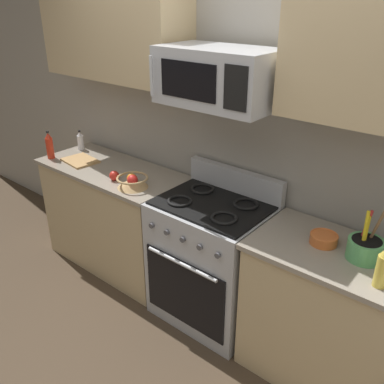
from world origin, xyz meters
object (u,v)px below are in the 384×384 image
microwave (218,77)px  bottle_hot_sauce (50,146)px  prep_bowl (324,239)px  range_oven (211,260)px  fruit_basket (132,181)px  apple_loose (114,176)px  bottle_oil (383,268)px  cutting_board (80,161)px  utensil_crock (365,248)px  bottle_vinegar (80,141)px

microwave → bottle_hot_sauce: microwave is taller
prep_bowl → range_oven: bearing=-177.8°
fruit_basket → bottle_hot_sauce: bottle_hot_sauce is taller
range_oven → apple_loose: range_oven is taller
apple_loose → bottle_oil: size_ratio=0.32×
cutting_board → utensil_crock: bearing=2.4°
apple_loose → bottle_oil: bottle_oil is taller
bottle_oil → fruit_basket: bearing=179.4°
range_oven → utensil_crock: bearing=1.5°
utensil_crock → cutting_board: bearing=-177.6°
range_oven → bottle_oil: bottle_oil is taller
prep_bowl → apple_loose: bearing=-173.8°
range_oven → fruit_basket: bearing=-167.3°
utensil_crock → fruit_basket: 1.62m
range_oven → microwave: 1.27m
range_oven → apple_loose: 0.96m
microwave → apple_loose: microwave is taller
range_oven → utensil_crock: utensil_crock is taller
fruit_basket → apple_loose: 0.20m
bottle_hot_sauce → bottle_oil: bottle_hot_sauce is taller
microwave → cutting_board: size_ratio=2.49×
bottle_vinegar → bottle_hot_sauce: bearing=-93.9°
range_oven → apple_loose: bearing=-170.1°
microwave → bottle_oil: (1.13, -0.19, -0.73)m
range_oven → fruit_basket: range_oven is taller
bottle_oil → prep_bowl: size_ratio=1.48×
apple_loose → prep_bowl: apple_loose is taller
fruit_basket → bottle_vinegar: 0.99m
apple_loose → prep_bowl: (1.58, 0.17, -0.01)m
range_oven → cutting_board: 1.41m
range_oven → microwave: microwave is taller
microwave → apple_loose: size_ratio=9.50×
utensil_crock → apple_loose: (-1.81, -0.17, -0.03)m
prep_bowl → bottle_oil: bearing=-27.3°
range_oven → prep_bowl: size_ratio=6.91×
utensil_crock → bottle_oil: (0.14, -0.19, 0.04)m
fruit_basket → apple_loose: (-0.20, -0.00, -0.01)m
cutting_board → prep_bowl: prep_bowl is taller
utensil_crock → fruit_basket: utensil_crock is taller
utensil_crock → bottle_vinegar: utensil_crock is taller
fruit_basket → cutting_board: bearing=174.4°
utensil_crock → fruit_basket: bearing=-174.1°
prep_bowl → bottle_hot_sauce: bearing=-175.0°
range_oven → bottle_hot_sauce: bearing=-173.7°
bottle_vinegar → bottle_oil: bottle_oil is taller
bottle_hot_sauce → utensil_crock: bearing=4.5°
fruit_basket → bottle_vinegar: bearing=164.7°
microwave → cutting_board: (-1.34, -0.09, -0.83)m
microwave → prep_bowl: 1.11m
microwave → fruit_basket: size_ratio=3.09×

